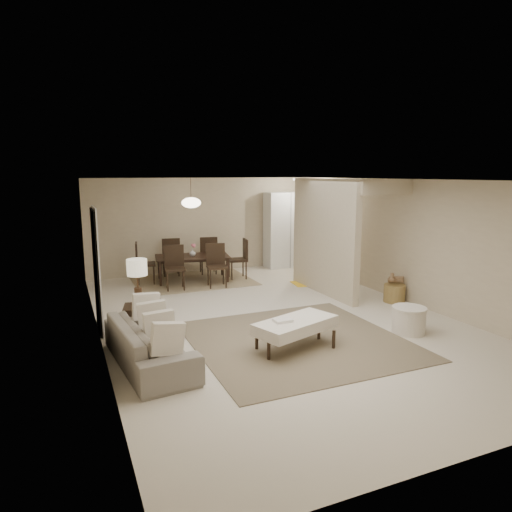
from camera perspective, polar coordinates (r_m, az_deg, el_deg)
name	(u,v)px	position (r m, az deg, el deg)	size (l,w,h in m)	color
floor	(273,318)	(8.42, 2.19, -7.77)	(9.00, 9.00, 0.00)	beige
ceiling	(274,180)	(8.01, 2.31, 9.50)	(9.00, 9.00, 0.00)	white
back_wall	(202,225)	(12.30, -6.79, 3.86)	(6.00, 6.00, 0.00)	#B8A88B
left_wall	(96,264)	(7.37, -19.34, -0.92)	(9.00, 9.00, 0.00)	#B8A88B
right_wall	(407,241)	(9.78, 18.36, 1.77)	(9.00, 9.00, 0.00)	#B8A88B
partition	(324,237)	(10.06, 8.48, 2.40)	(0.15, 2.50, 2.50)	#B8A88B
doorway	(96,271)	(8.00, -19.33, -1.75)	(0.04, 0.90, 2.04)	black
pantry_cabinet	(286,230)	(12.86, 3.79, 3.29)	(1.20, 0.55, 2.10)	silver
flush_light	(302,179)	(11.91, 5.75, 9.51)	(0.44, 0.44, 0.05)	white
living_rug	(297,340)	(7.36, 5.20, -10.45)	(3.20, 3.20, 0.01)	brown
sofa	(149,344)	(6.55, -13.20, -10.64)	(0.80, 2.05, 0.60)	gray
ottoman_bench	(296,326)	(6.90, 4.96, -8.66)	(1.41, 0.98, 0.46)	white
side_table	(139,321)	(7.65, -14.36, -7.92)	(0.47, 0.47, 0.52)	black
table_lamp	(137,272)	(7.44, -14.64, -1.89)	(0.32, 0.32, 0.76)	#472F1E
round_pouf	(409,320)	(8.03, 18.56, -7.60)	(0.56, 0.56, 0.43)	white
wicker_basket	(394,293)	(9.82, 16.91, -4.47)	(0.43, 0.43, 0.37)	olive
dining_rug	(193,281)	(11.35, -7.86, -3.08)	(2.80, 2.10, 0.01)	#8E7E58
dining_table	(193,269)	(11.28, -7.90, -1.57)	(1.77, 0.99, 0.62)	black
dining_chairs	(193,261)	(11.24, -7.92, -0.63)	(2.72, 2.14, 1.00)	black
vase	(192,253)	(11.21, -7.95, 0.40)	(0.16, 0.16, 0.17)	silver
yellow_mat	(313,283)	(11.10, 7.10, -3.36)	(0.97, 0.59, 0.01)	yellow
pendant_light	(191,203)	(11.07, -8.10, 6.61)	(0.46, 0.46, 0.71)	#472F1E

